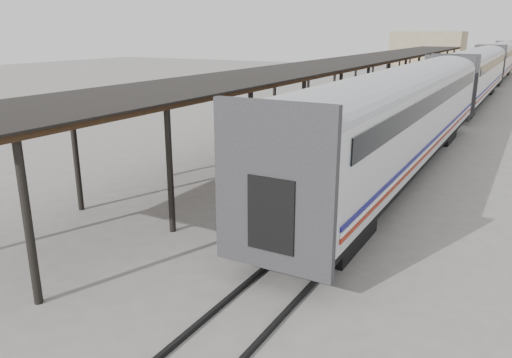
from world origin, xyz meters
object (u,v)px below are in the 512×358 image
object	(u,v)px
baggage_cart	(260,204)
pedestrian	(310,128)
porter	(257,178)
luggage_tug	(358,117)

from	to	relation	value
baggage_cart	pedestrian	world-z (taller)	pedestrian
baggage_cart	porter	size ratio (longest dim) A/B	1.40
porter	pedestrian	size ratio (longest dim) A/B	1.15
baggage_cart	pedestrian	size ratio (longest dim) A/B	1.60
baggage_cart	porter	xyz separation A→B (m)	(0.25, -0.65, 1.07)
luggage_tug	baggage_cart	bearing A→B (deg)	-99.29
baggage_cart	luggage_tug	world-z (taller)	luggage_tug
porter	baggage_cart	bearing A→B (deg)	32.46
luggage_tug	porter	bearing A→B (deg)	-98.84
pedestrian	luggage_tug	bearing A→B (deg)	-116.94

